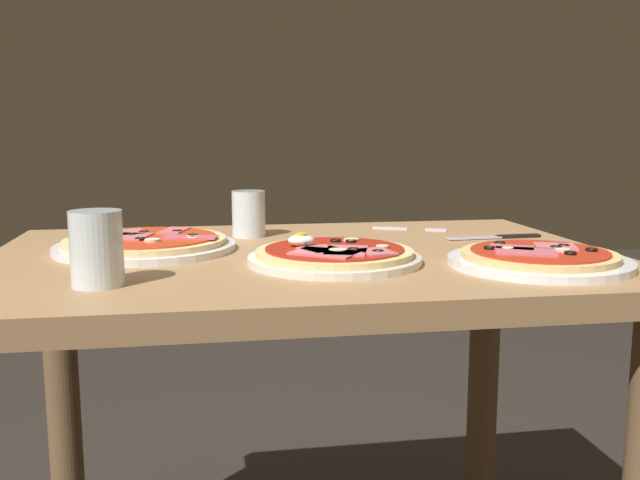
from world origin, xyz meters
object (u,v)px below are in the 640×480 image
object	(u,v)px
dining_table	(303,331)
water_glass_near	(249,217)
fork	(404,229)
pizza_across_right	(146,244)
knife	(500,237)
pizza_foreground	(334,255)
water_glass_far	(97,254)
pizza_across_left	(539,259)

from	to	relation	value
dining_table	water_glass_near	xyz separation A→B (m)	(-0.08, 0.20, 0.18)
fork	pizza_across_right	bearing A→B (deg)	-161.96
knife	pizza_foreground	bearing A→B (deg)	-151.96
water_glass_far	knife	world-z (taller)	water_glass_far
dining_table	knife	distance (m)	0.44
pizza_across_right	fork	distance (m)	0.55
knife	pizza_across_right	bearing A→B (deg)	-177.88
pizza_foreground	knife	bearing A→B (deg)	28.04
water_glass_far	pizza_foreground	bearing A→B (deg)	16.94
pizza_foreground	water_glass_far	world-z (taller)	water_glass_far
pizza_foreground	knife	xyz separation A→B (m)	(0.37, 0.20, -0.01)
pizza_foreground	knife	world-z (taller)	pizza_foreground
pizza_across_left	knife	bearing A→B (deg)	78.26
fork	knife	world-z (taller)	knife
pizza_across_left	knife	distance (m)	0.28
water_glass_near	water_glass_far	size ratio (longest dim) A/B	0.88
pizza_across_right	water_glass_far	distance (m)	0.29
dining_table	knife	world-z (taller)	knife
pizza_across_right	water_glass_near	xyz separation A→B (m)	(0.19, 0.13, 0.03)
water_glass_near	knife	xyz separation A→B (m)	(0.49, -0.11, -0.04)
pizza_foreground	knife	size ratio (longest dim) A/B	1.43
pizza_across_right	water_glass_far	world-z (taller)	water_glass_far
pizza_across_left	fork	xyz separation A→B (m)	(-0.10, 0.42, -0.01)
fork	knife	xyz separation A→B (m)	(0.16, -0.15, 0.00)
water_glass_near	fork	size ratio (longest dim) A/B	0.61
water_glass_far	knife	size ratio (longest dim) A/B	0.53
water_glass_near	pizza_foreground	bearing A→B (deg)	-69.04
dining_table	pizza_across_left	bearing A→B (deg)	-26.76
dining_table	water_glass_far	xyz separation A→B (m)	(-0.31, -0.21, 0.19)
dining_table	pizza_across_right	size ratio (longest dim) A/B	3.38
water_glass_near	knife	bearing A→B (deg)	-12.24
water_glass_near	water_glass_far	distance (m)	0.47
pizza_across_right	water_glass_far	xyz separation A→B (m)	(-0.04, -0.28, 0.03)
dining_table	pizza_foreground	bearing A→B (deg)	-70.06
pizza_across_right	knife	bearing A→B (deg)	2.12
knife	dining_table	bearing A→B (deg)	-166.78
pizza_foreground	water_glass_near	world-z (taller)	water_glass_near
pizza_foreground	water_glass_near	distance (m)	0.33
pizza_foreground	water_glass_near	bearing A→B (deg)	110.96
fork	knife	size ratio (longest dim) A/B	0.77
pizza_across_left	pizza_foreground	bearing A→B (deg)	166.51
knife	pizza_across_left	bearing A→B (deg)	-101.74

